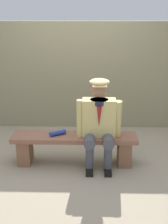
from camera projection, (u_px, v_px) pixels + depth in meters
name	position (u px, v px, depth m)	size (l,w,h in m)	color
ground_plane	(75.00, 163.00, 4.33)	(30.00, 30.00, 0.00)	gray
bench	(74.00, 144.00, 4.24)	(1.77, 0.37, 0.44)	brown
seated_man	(99.00, 120.00, 4.06)	(0.62, 0.52, 1.26)	tan
rolled_magazine	(58.00, 133.00, 4.19)	(0.07, 0.07, 0.23)	navy
stadium_wall	(79.00, 76.00, 5.49)	(12.00, 0.24, 1.95)	gray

